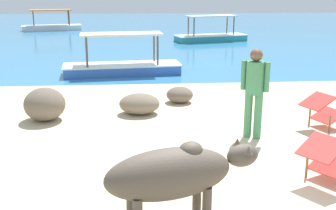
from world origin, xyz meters
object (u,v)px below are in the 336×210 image
Objects in this scene: cow at (173,174)px; deck_chair_near at (327,157)px; person_standing at (255,87)px; boat_white at (52,26)px; deck_chair_far at (323,109)px; boat_teal at (211,36)px; boat_blue at (122,65)px.

cow is 2.44m from deck_chair_near.
boat_white is (-7.42, 20.44, -0.70)m from person_standing.
boat_white reaches higher than deck_chair_near.
deck_chair_near is at bearing -133.83° from deck_chair_far.
cow is 4.55m from deck_chair_far.
boat_teal and boat_white have the same top height.
cow is 2.03× the size of deck_chair_far.
deck_chair_far is at bearing -78.96° from boat_white.
person_standing reaches higher than boat_white.
boat_white is at bearing 89.28° from cow.
deck_chair_near is 8.56m from boat_blue.
cow is at bearing -89.07° from boat_white.
cow is 0.48× the size of boat_white.
deck_chair_near is 1.03× the size of deck_chair_far.
deck_chair_near is 2.47m from deck_chair_far.
boat_teal is at bearing -47.37° from boat_white.
boat_teal is 11.09m from boat_white.
boat_blue is (-4.24, -8.05, 0.00)m from boat_teal.
cow is at bearing 64.62° from boat_teal.
boat_blue is (-0.84, 8.99, -0.43)m from cow.
deck_chair_far is 21.93m from boat_white.
person_standing is 21.75m from boat_white.
boat_teal is at bearing -123.79° from boat_blue.
boat_blue is at bearing 77.01° from deck_chair_near.
deck_chair_far is 0.24× the size of boat_white.
deck_chair_far is at bearing 74.90° from boat_teal.
deck_chair_near is at bearing 104.85° from boat_blue.
boat_blue is at bearing 48.14° from boat_teal.
cow is at bearing 170.30° from deck_chair_near.
boat_blue reaches higher than deck_chair_far.
boat_teal is (0.25, 13.77, -0.13)m from deck_chair_far.
deck_chair_far is 0.24× the size of boat_teal.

